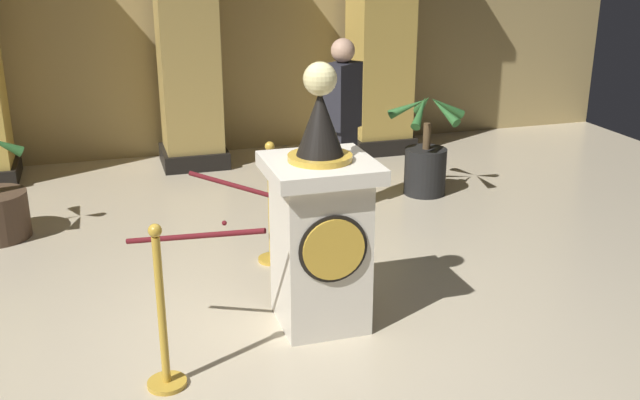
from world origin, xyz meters
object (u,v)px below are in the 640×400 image
stanchion_near (271,220)px  bystander_guest (342,121)px  stanchion_far (163,331)px  pedestal_clock (320,226)px  potted_palm_right (426,160)px

stanchion_near → bystander_guest: 1.51m
stanchion_far → bystander_guest: 3.37m
pedestal_clock → stanchion_far: pedestal_clock is taller
pedestal_clock → potted_palm_right: (1.89, 2.37, -0.35)m
stanchion_far → potted_palm_right: 4.16m
potted_palm_right → bystander_guest: 1.16m
potted_palm_right → bystander_guest: bearing=-168.3°
potted_palm_right → bystander_guest: size_ratio=0.65×
stanchion_near → pedestal_clock: bearing=-86.1°
stanchion_far → bystander_guest: (2.01, 2.65, 0.54)m
stanchion_near → potted_palm_right: (1.97, 1.24, 0.01)m
pedestal_clock → stanchion_far: size_ratio=1.74×
stanchion_far → bystander_guest: bystander_guest is taller
stanchion_near → stanchion_far: bearing=-122.9°
stanchion_near → stanchion_far: stanchion_far is taller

